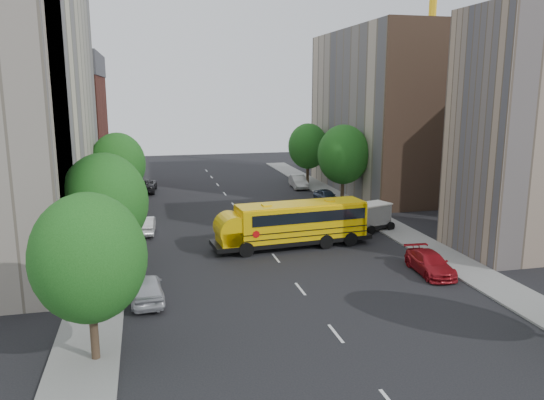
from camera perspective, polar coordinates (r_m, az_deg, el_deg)
name	(u,v)px	position (r m, az deg, el deg)	size (l,w,h in m)	color
ground	(269,250)	(38.97, -0.29, -5.39)	(120.00, 120.00, 0.00)	black
sidewalk_left	(110,241)	(42.91, -17.05, -4.22)	(3.00, 80.00, 0.12)	slate
sidewalk_right	(384,224)	(47.25, 12.00, -2.50)	(3.00, 80.00, 0.12)	slate
lane_markings	(244,218)	(48.41, -3.00, -1.98)	(0.15, 64.00, 0.01)	silver
building_left_cream	(9,111)	(43.34, -26.47, 8.58)	(10.00, 26.00, 20.00)	beige
building_left_redbrick	(58,135)	(65.15, -21.99, 6.52)	(10.00, 15.00, 13.00)	maroon
building_right_near	(535,134)	(41.47, 26.45, 6.40)	(10.00, 7.00, 17.00)	gray
building_right_far	(383,112)	(62.23, 11.87, 9.22)	(10.00, 22.00, 18.00)	#B3A38B
building_right_sidewall	(434,117)	(52.50, 17.03, 8.53)	(10.10, 0.30, 18.00)	brown
street_tree_0	(89,258)	(23.42, -19.11, -5.92)	(4.80, 4.80, 7.41)	#38281C
street_tree_1	(105,202)	(33.01, -17.57, -0.22)	(5.12, 5.12, 7.90)	#38281C
street_tree_2	(118,164)	(50.76, -16.24, 3.75)	(4.99, 4.99, 7.71)	#38281C
street_tree_4	(343,155)	(54.29, 7.68, 4.87)	(5.25, 5.25, 8.10)	#38281C
street_tree_5	(308,146)	(65.59, 3.89, 5.79)	(4.86, 4.86, 7.51)	#38281C
school_bus	(291,222)	(39.20, 2.03, -2.43)	(12.20, 3.86, 3.38)	black
safari_truck	(362,218)	(44.01, 9.64, -1.91)	(5.67, 3.54, 2.30)	black
parked_car_0	(146,288)	(30.42, -13.36, -9.22)	(1.80, 4.48, 1.52)	#B1B2B8
parked_car_1	(145,225)	(44.45, -13.49, -2.61)	(1.50, 4.29, 1.41)	silver
parked_car_2	(144,185)	(62.46, -13.58, 1.55)	(2.57, 5.56, 1.55)	black
parked_car_3	(430,263)	(35.41, 16.63, -6.53)	(1.91, 4.69, 1.36)	maroon
parked_car_4	(326,196)	(55.29, 5.88, 0.43)	(1.61, 4.01, 1.37)	#2C394E
parked_car_5	(298,182)	(63.32, 2.86, 1.98)	(1.59, 4.55, 1.50)	#A8A7A2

